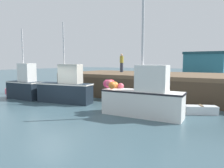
% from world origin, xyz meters
% --- Properties ---
extents(ground, '(120.00, 160.00, 0.10)m').
position_xyz_m(ground, '(0.00, 0.00, -0.05)').
color(ground, '#38515B').
extents(pier, '(14.42, 6.80, 1.79)m').
position_xyz_m(pier, '(3.33, 7.27, 1.48)').
color(pier, brown).
rests_on(pier, ground).
extents(fishing_boat_near_left, '(2.80, 1.12, 5.06)m').
position_xyz_m(fishing_boat_near_left, '(-4.16, 1.51, 0.98)').
color(fishing_boat_near_left, '#19232D').
rests_on(fishing_boat_near_left, ground).
extents(fishing_boat_near_right, '(3.90, 1.62, 5.25)m').
position_xyz_m(fishing_boat_near_right, '(-0.57, 1.91, 0.96)').
color(fishing_boat_near_right, '#19232D').
rests_on(fishing_boat_near_right, ground).
extents(fishing_boat_mid, '(4.29, 1.31, 5.69)m').
position_xyz_m(fishing_boat_mid, '(5.11, 1.22, 1.00)').
color(fishing_boat_mid, silver).
rests_on(fishing_boat_mid, ground).
extents(rowboat, '(1.70, 1.21, 0.48)m').
position_xyz_m(rowboat, '(7.61, 3.13, 0.22)').
color(rowboat, silver).
rests_on(rowboat, ground).
extents(dockworker, '(0.34, 0.34, 1.66)m').
position_xyz_m(dockworker, '(0.18, 8.45, 2.62)').
color(dockworker, '#2D3342').
rests_on(dockworker, pier).
extents(warehouse, '(7.83, 6.40, 4.80)m').
position_xyz_m(warehouse, '(3.62, 39.85, 2.42)').
color(warehouse, '#2D6B7A').
rests_on(warehouse, ground).
extents(mooring_buoy_foreground, '(0.55, 0.55, 0.72)m').
position_xyz_m(mooring_buoy_foreground, '(-7.59, 2.45, 0.32)').
color(mooring_buoy_foreground, '#EA5B70').
rests_on(mooring_buoy_foreground, ground).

